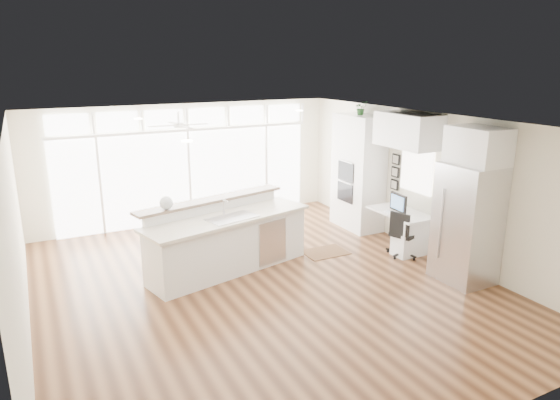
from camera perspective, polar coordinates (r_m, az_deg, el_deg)
floor at (r=8.44m, az=-1.91°, el=-9.74°), size 7.00×8.00×0.02m
ceiling at (r=7.68m, az=-2.09°, el=8.85°), size 7.00×8.00×0.02m
wall_back at (r=11.60m, az=-10.51°, el=4.14°), size 7.00×0.04×2.70m
wall_front at (r=4.91m, az=18.99°, el=-12.65°), size 7.00×0.04×2.70m
wall_left at (r=7.27m, az=-27.87°, el=-4.34°), size 0.04×8.00×2.70m
wall_right at (r=9.91m, az=16.62°, el=1.81°), size 0.04×8.00×2.70m
glass_wall at (r=11.60m, az=-10.35°, el=2.64°), size 5.80×0.06×2.08m
transom_row at (r=11.39m, az=-10.68°, el=9.18°), size 5.90×0.06×0.40m
desk_window at (r=10.06m, az=15.37°, el=3.27°), size 0.04×0.85×0.85m
ceiling_fan at (r=10.15m, az=-11.54°, el=8.94°), size 1.16×1.16×0.32m
recessed_lights at (r=7.87m, az=-2.72°, el=8.85°), size 3.40×3.00×0.02m
oven_cabinet at (r=11.07m, az=8.93°, el=3.14°), size 0.64×1.20×2.50m
desk_nook at (r=10.15m, az=13.51°, el=-3.36°), size 0.72×1.30×0.76m
upper_cabinets at (r=9.73m, az=14.43°, el=7.72°), size 0.64×1.30×0.64m
refrigerator at (r=8.84m, az=20.60°, el=-2.56°), size 0.76×0.90×2.00m
fridge_cabinet at (r=8.59m, az=21.70°, el=5.78°), size 0.64×0.90×0.60m
framed_photos at (r=10.54m, az=13.05°, el=3.14°), size 0.06×0.22×0.80m
kitchen_island at (r=8.83m, az=-5.90°, el=-4.28°), size 3.26×1.85×1.22m
rug at (r=9.82m, az=5.18°, el=-5.96°), size 0.85×0.62×0.01m
office_chair at (r=9.78m, az=14.06°, el=-3.74°), size 0.57×0.55×0.88m
fishbowl at (r=8.47m, az=-12.87°, el=-0.32°), size 0.30×0.30×0.23m
monitor at (r=9.93m, az=13.37°, el=-0.29°), size 0.11×0.47×0.39m
keyboard at (r=9.87m, az=12.55°, el=-1.46°), size 0.16×0.36×0.02m
potted_plant at (r=10.86m, az=9.23°, el=10.18°), size 0.30×0.33×0.23m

